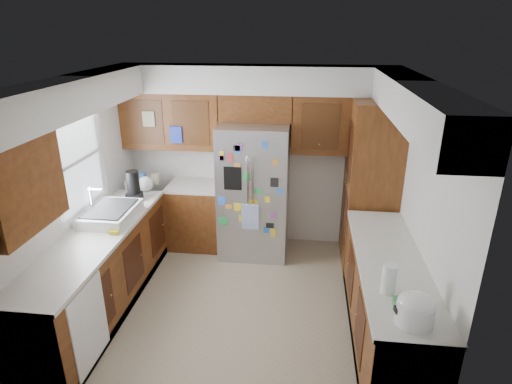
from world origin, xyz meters
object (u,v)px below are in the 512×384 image
pantry (371,185)px  rice_cooker (416,309)px  fridge (254,191)px  paper_towel (389,279)px

pantry → rice_cooker: bearing=-90.0°
fridge → rice_cooker: fridge is taller
fridge → paper_towel: bearing=-58.1°
pantry → rice_cooker: pantry is taller
paper_towel → pantry: bearing=86.6°
pantry → fridge: size_ratio=1.19×
fridge → paper_towel: (1.37, -2.21, 0.15)m
rice_cooker → fridge: bearing=120.1°
fridge → rice_cooker: (1.50, -2.58, 0.15)m
pantry → rice_cooker: 2.53m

